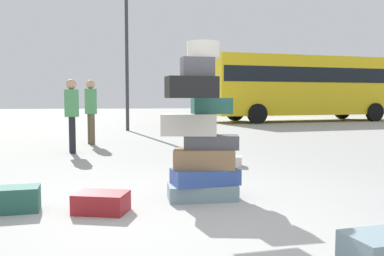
{
  "coord_description": "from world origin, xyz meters",
  "views": [
    {
      "loc": [
        -0.64,
        -4.2,
        1.19
      ],
      "look_at": [
        0.09,
        1.49,
        0.77
      ],
      "focal_mm": 39.05,
      "sensor_mm": 36.0,
      "label": 1
    }
  ],
  "objects_px": {
    "suitcase_maroon_right_side": "(101,202)",
    "lamp_post": "(126,26)",
    "suitcase_tower": "(201,138)",
    "suitcase_teal_upright_blue": "(11,199)",
    "parked_bus": "(305,84)",
    "suitcase_cream_left_side": "(223,161)",
    "person_bearded_onlooker": "(72,109)",
    "person_tourist_with_camera": "(91,106)"
  },
  "relations": [
    {
      "from": "suitcase_maroon_right_side",
      "to": "lamp_post",
      "type": "relative_size",
      "value": 0.09
    },
    {
      "from": "suitcase_tower",
      "to": "suitcase_teal_upright_blue",
      "type": "distance_m",
      "value": 2.15
    },
    {
      "from": "suitcase_maroon_right_side",
      "to": "lamp_post",
      "type": "distance_m",
      "value": 11.32
    },
    {
      "from": "parked_bus",
      "to": "lamp_post",
      "type": "bearing_deg",
      "value": -160.52
    },
    {
      "from": "suitcase_cream_left_side",
      "to": "suitcase_maroon_right_side",
      "type": "bearing_deg",
      "value": -111.56
    },
    {
      "from": "person_bearded_onlooker",
      "to": "suitcase_tower",
      "type": "bearing_deg",
      "value": 12.35
    },
    {
      "from": "suitcase_cream_left_side",
      "to": "person_bearded_onlooker",
      "type": "xyz_separation_m",
      "value": [
        -2.86,
        2.07,
        0.85
      ]
    },
    {
      "from": "suitcase_cream_left_side",
      "to": "person_tourist_with_camera",
      "type": "height_order",
      "value": "person_tourist_with_camera"
    },
    {
      "from": "suitcase_teal_upright_blue",
      "to": "person_tourist_with_camera",
      "type": "distance_m",
      "value": 6.33
    },
    {
      "from": "suitcase_tower",
      "to": "suitcase_teal_upright_blue",
      "type": "height_order",
      "value": "suitcase_tower"
    },
    {
      "from": "suitcase_tower",
      "to": "parked_bus",
      "type": "bearing_deg",
      "value": 63.71
    },
    {
      "from": "suitcase_tower",
      "to": "suitcase_teal_upright_blue",
      "type": "xyz_separation_m",
      "value": [
        -2.05,
        -0.29,
        -0.59
      ]
    },
    {
      "from": "person_bearded_onlooker",
      "to": "suitcase_teal_upright_blue",
      "type": "bearing_deg",
      "value": -12.68
    },
    {
      "from": "suitcase_tower",
      "to": "person_tourist_with_camera",
      "type": "xyz_separation_m",
      "value": [
        -1.91,
        5.98,
        0.25
      ]
    },
    {
      "from": "lamp_post",
      "to": "person_bearded_onlooker",
      "type": "bearing_deg",
      "value": -99.75
    },
    {
      "from": "suitcase_tower",
      "to": "lamp_post",
      "type": "xyz_separation_m",
      "value": [
        -1.11,
        10.3,
        2.99
      ]
    },
    {
      "from": "parked_bus",
      "to": "suitcase_cream_left_side",
      "type": "bearing_deg",
      "value": -127.85
    },
    {
      "from": "suitcase_cream_left_side",
      "to": "suitcase_teal_upright_blue",
      "type": "distance_m",
      "value": 3.78
    },
    {
      "from": "suitcase_teal_upright_blue",
      "to": "suitcase_maroon_right_side",
      "type": "bearing_deg",
      "value": -16.6
    },
    {
      "from": "suitcase_maroon_right_side",
      "to": "person_tourist_with_camera",
      "type": "xyz_separation_m",
      "value": [
        -0.8,
        6.42,
        0.86
      ]
    },
    {
      "from": "suitcase_cream_left_side",
      "to": "parked_bus",
      "type": "bearing_deg",
      "value": 74.86
    },
    {
      "from": "suitcase_cream_left_side",
      "to": "suitcase_teal_upright_blue",
      "type": "xyz_separation_m",
      "value": [
        -2.77,
        -2.57,
        0.04
      ]
    },
    {
      "from": "suitcase_teal_upright_blue",
      "to": "parked_bus",
      "type": "distance_m",
      "value": 18.28
    },
    {
      "from": "parked_bus",
      "to": "lamp_post",
      "type": "height_order",
      "value": "lamp_post"
    },
    {
      "from": "suitcase_teal_upright_blue",
      "to": "person_tourist_with_camera",
      "type": "bearing_deg",
      "value": 81.22
    },
    {
      "from": "suitcase_tower",
      "to": "suitcase_teal_upright_blue",
      "type": "relative_size",
      "value": 3.29
    },
    {
      "from": "person_tourist_with_camera",
      "to": "parked_bus",
      "type": "distance_m",
      "value": 13.21
    },
    {
      "from": "suitcase_maroon_right_side",
      "to": "suitcase_teal_upright_blue",
      "type": "height_order",
      "value": "suitcase_teal_upright_blue"
    },
    {
      "from": "person_bearded_onlooker",
      "to": "suitcase_cream_left_side",
      "type": "bearing_deg",
      "value": 40.34
    },
    {
      "from": "suitcase_cream_left_side",
      "to": "suitcase_teal_upright_blue",
      "type": "height_order",
      "value": "suitcase_teal_upright_blue"
    },
    {
      "from": "suitcase_maroon_right_side",
      "to": "person_bearded_onlooker",
      "type": "relative_size",
      "value": 0.33
    },
    {
      "from": "suitcase_tower",
      "to": "person_bearded_onlooker",
      "type": "relative_size",
      "value": 1.16
    },
    {
      "from": "suitcase_teal_upright_blue",
      "to": "parked_bus",
      "type": "height_order",
      "value": "parked_bus"
    },
    {
      "from": "suitcase_maroon_right_side",
      "to": "person_bearded_onlooker",
      "type": "bearing_deg",
      "value": 117.78
    },
    {
      "from": "suitcase_tower",
      "to": "parked_bus",
      "type": "relative_size",
      "value": 0.18
    },
    {
      "from": "suitcase_tower",
      "to": "suitcase_cream_left_side",
      "type": "xyz_separation_m",
      "value": [
        0.73,
        2.28,
        -0.63
      ]
    },
    {
      "from": "person_tourist_with_camera",
      "to": "parked_bus",
      "type": "height_order",
      "value": "parked_bus"
    },
    {
      "from": "suitcase_cream_left_side",
      "to": "parked_bus",
      "type": "distance_m",
      "value": 14.69
    },
    {
      "from": "suitcase_teal_upright_blue",
      "to": "suitcase_cream_left_side",
      "type": "bearing_deg",
      "value": 35.27
    },
    {
      "from": "person_tourist_with_camera",
      "to": "lamp_post",
      "type": "bearing_deg",
      "value": 147.09
    },
    {
      "from": "suitcase_tower",
      "to": "person_tourist_with_camera",
      "type": "height_order",
      "value": "suitcase_tower"
    },
    {
      "from": "parked_bus",
      "to": "lamp_post",
      "type": "distance_m",
      "value": 10.09
    }
  ]
}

